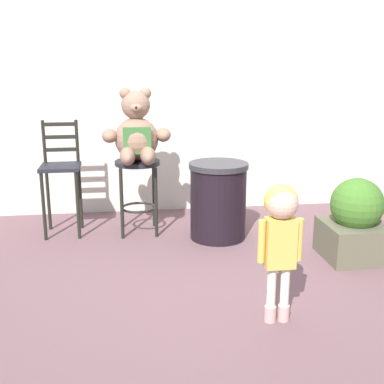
% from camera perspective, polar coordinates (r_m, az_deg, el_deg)
% --- Properties ---
extents(ground_plane, '(24.00, 24.00, 0.00)m').
position_cam_1_polar(ground_plane, '(3.96, 3.46, -9.38)').
color(ground_plane, '#684C51').
extents(building_wall, '(6.66, 0.30, 3.81)m').
position_cam_1_polar(building_wall, '(5.55, -0.35, 17.74)').
color(building_wall, silver).
rests_on(building_wall, ground_plane).
extents(bar_stool_with_teddy, '(0.43, 0.43, 0.71)m').
position_cam_1_polar(bar_stool_with_teddy, '(4.75, -6.28, 1.33)').
color(bar_stool_with_teddy, black).
rests_on(bar_stool_with_teddy, ground_plane).
extents(teddy_bear, '(0.64, 0.57, 0.68)m').
position_cam_1_polar(teddy_bear, '(4.64, -6.42, 6.63)').
color(teddy_bear, '#896A56').
rests_on(teddy_bear, bar_stool_with_teddy).
extents(child_walking, '(0.29, 0.23, 0.90)m').
position_cam_1_polar(child_walking, '(3.08, 10.22, -3.64)').
color(child_walking, '#C49F97').
rests_on(child_walking, ground_plane).
extents(trash_bin, '(0.55, 0.55, 0.72)m').
position_cam_1_polar(trash_bin, '(4.62, 3.04, -0.99)').
color(trash_bin, black).
rests_on(trash_bin, ground_plane).
extents(bar_chair_empty, '(0.36, 0.36, 1.09)m').
position_cam_1_polar(bar_chair_empty, '(4.84, -14.90, 2.22)').
color(bar_chair_empty, black).
rests_on(bar_chair_empty, ground_plane).
extents(planter_with_shrub, '(0.52, 0.52, 0.69)m').
position_cam_1_polar(planter_with_shrub, '(4.37, 18.37, -3.33)').
color(planter_with_shrub, '#5A5843').
rests_on(planter_with_shrub, ground_plane).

